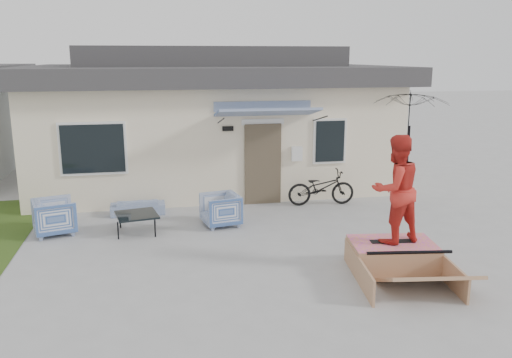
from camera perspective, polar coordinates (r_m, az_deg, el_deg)
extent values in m
plane|color=#989898|center=(9.52, 0.31, -10.17)|extent=(90.00, 90.00, 0.00)
cube|color=beige|center=(16.81, -5.09, 5.36)|extent=(10.00, 7.00, 3.00)
cube|color=#323235|center=(16.67, -5.21, 11.33)|extent=(10.80, 7.80, 0.50)
cube|color=#323235|center=(16.66, -5.25, 13.22)|extent=(7.50, 4.50, 0.60)
cube|color=brown|center=(13.59, 0.75, 1.62)|extent=(0.95, 0.08, 2.10)
cube|color=white|center=(13.30, -17.29, 3.18)|extent=(1.60, 0.06, 1.30)
cube|color=white|center=(13.97, 8.01, 4.10)|extent=(0.90, 0.06, 1.20)
cube|color=#2C4E90|center=(12.88, 1.23, 7.28)|extent=(2.50, 1.09, 0.29)
imported|color=#2C4E90|center=(13.16, -12.73, -2.66)|extent=(1.31, 0.41, 0.51)
imported|color=#2C4E90|center=(12.19, -21.06, -3.65)|extent=(0.99, 1.02, 0.86)
imported|color=#2C4E90|center=(11.97, -3.89, -3.18)|extent=(0.88, 0.92, 0.82)
cube|color=black|center=(11.82, -12.80, -4.70)|extent=(1.01, 1.01, 0.42)
imported|color=black|center=(13.67, 7.11, -0.53)|extent=(1.77, 0.69, 1.12)
cylinder|color=black|center=(13.76, 16.09, 1.24)|extent=(0.05, 0.05, 2.10)
imported|color=black|center=(13.64, 16.27, 4.12)|extent=(2.13, 2.02, 0.90)
cube|color=black|center=(9.87, 14.59, -6.52)|extent=(0.81, 0.29, 0.05)
imported|color=red|center=(9.58, 14.94, -0.89)|extent=(1.08, 0.92, 1.94)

